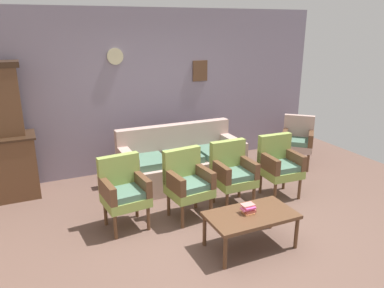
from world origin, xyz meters
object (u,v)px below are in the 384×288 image
armchair_row_middle (232,171)px  armchair_near_cabinet (279,163)px  floral_couch (181,163)px  armchair_near_couch_end (124,189)px  armchair_by_doorway (188,181)px  floor_vase_by_wall (298,136)px  wingback_chair_by_fireplace (298,139)px  book_stack_on_table (248,209)px  coffee_table (251,217)px

armchair_row_middle → armchair_near_cabinet: bearing=-1.4°
armchair_row_middle → floral_couch: bearing=109.1°
armchair_near_couch_end → armchair_by_doorway: size_ratio=1.00×
armchair_row_middle → floor_vase_by_wall: armchair_row_middle is taller
armchair_near_cabinet → wingback_chair_by_fireplace: same height
armchair_near_couch_end → armchair_near_cabinet: same height
armchair_by_doorway → book_stack_on_table: (0.33, -0.93, -0.03)m
armchair_near_couch_end → book_stack_on_table: size_ratio=5.67×
armchair_near_cabinet → book_stack_on_table: size_ratio=5.67×
wingback_chair_by_fireplace → book_stack_on_table: (-2.19, -1.82, -0.03)m
floor_vase_by_wall → armchair_by_doorway: bearing=-153.7°
floral_couch → armchair_by_doorway: 1.13m
floral_couch → wingback_chair_by_fireplace: 2.18m
wingback_chair_by_fireplace → book_stack_on_table: size_ratio=5.67×
floral_couch → book_stack_on_table: floral_couch is taller
floral_couch → coffee_table: size_ratio=1.93×
floral_couch → armchair_near_cabinet: same height
wingback_chair_by_fireplace → coffee_table: size_ratio=0.90×
wingback_chair_by_fireplace → coffee_table: (-2.17, -1.84, -0.12)m
armchair_near_cabinet → wingback_chair_by_fireplace: bearing=39.3°
armchair_near_couch_end → book_stack_on_table: bearing=-41.7°
armchair_near_couch_end → armchair_by_doorway: same height
floor_vase_by_wall → armchair_near_couch_end: bearing=-159.9°
floral_couch → coffee_table: floral_couch is taller
armchair_near_couch_end → wingback_chair_by_fireplace: bearing=13.3°
coffee_table → floor_vase_by_wall: 3.66m
armchair_near_cabinet → floor_vase_by_wall: 2.17m
floral_couch → armchair_near_couch_end: (-1.17, -0.97, 0.17)m
armchair_row_middle → book_stack_on_table: 1.05m
armchair_near_couch_end → book_stack_on_table: (1.15, -1.02, -0.03)m
wingback_chair_by_fireplace → floor_vase_by_wall: 0.85m
armchair_row_middle → floor_vase_by_wall: (2.35, 1.46, -0.18)m
wingback_chair_by_fireplace → floor_vase_by_wall: wingback_chair_by_fireplace is taller
floral_couch → armchair_by_doorway: same height
coffee_table → wingback_chair_by_fireplace: bearing=40.4°
armchair_row_middle → armchair_near_cabinet: 0.78m
book_stack_on_table → armchair_by_doorway: bearing=109.6°
floor_vase_by_wall → armchair_row_middle: bearing=-148.2°
armchair_by_doorway → floor_vase_by_wall: (3.06, 1.51, -0.18)m
floral_couch → floor_vase_by_wall: size_ratio=3.02×
armchair_row_middle → wingback_chair_by_fireplace: size_ratio=1.00×
armchair_by_doorway → coffee_table: (0.35, -0.96, -0.12)m
armchair_by_doorway → armchair_row_middle: 0.71m
armchair_near_couch_end → armchair_near_cabinet: 2.30m
armchair_row_middle → armchair_near_couch_end: bearing=178.5°
book_stack_on_table → armchair_near_couch_end: bearing=138.3°
armchair_near_couch_end → coffee_table: size_ratio=0.90×
armchair_row_middle → book_stack_on_table: size_ratio=5.67×
floral_couch → coffee_table: 2.02m
coffee_table → book_stack_on_table: 0.10m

